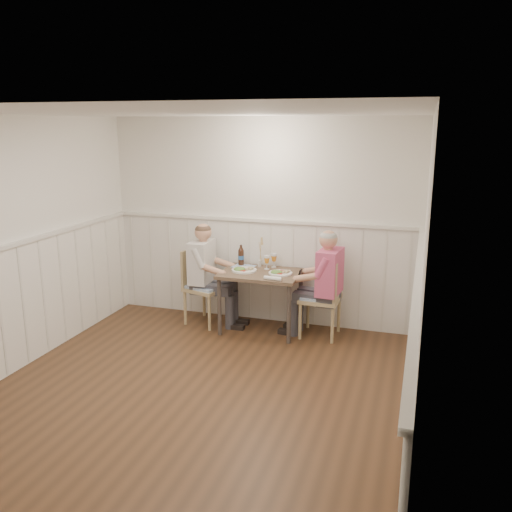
{
  "coord_description": "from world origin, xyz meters",
  "views": [
    {
      "loc": [
        1.98,
        -4.24,
        2.51
      ],
      "look_at": [
        0.13,
        1.64,
        1.0
      ],
      "focal_mm": 38.0,
      "sensor_mm": 36.0,
      "label": 1
    }
  ],
  "objects_px": {
    "diner_cream": "(205,282)",
    "dining_table": "(261,280)",
    "man_in_pink": "(326,293)",
    "grass_vase": "(260,253)",
    "beer_bottle": "(241,256)",
    "chair_right": "(325,295)",
    "chair_left": "(202,283)"
  },
  "relations": [
    {
      "from": "chair_right",
      "to": "diner_cream",
      "type": "bearing_deg",
      "value": -179.17
    },
    {
      "from": "chair_left",
      "to": "grass_vase",
      "type": "xyz_separation_m",
      "value": [
        0.71,
        0.2,
        0.41
      ]
    },
    {
      "from": "chair_left",
      "to": "chair_right",
      "type": "bearing_deg",
      "value": -0.06
    },
    {
      "from": "man_in_pink",
      "to": "grass_vase",
      "type": "relative_size",
      "value": 3.31
    },
    {
      "from": "grass_vase",
      "to": "man_in_pink",
      "type": "bearing_deg",
      "value": -14.8
    },
    {
      "from": "diner_cream",
      "to": "beer_bottle",
      "type": "xyz_separation_m",
      "value": [
        0.41,
        0.22,
        0.31
      ]
    },
    {
      "from": "diner_cream",
      "to": "dining_table",
      "type": "bearing_deg",
      "value": -1.87
    },
    {
      "from": "chair_left",
      "to": "man_in_pink",
      "type": "relative_size",
      "value": 0.72
    },
    {
      "from": "dining_table",
      "to": "chair_left",
      "type": "bearing_deg",
      "value": 176.51
    },
    {
      "from": "dining_table",
      "to": "man_in_pink",
      "type": "distance_m",
      "value": 0.81
    },
    {
      "from": "chair_left",
      "to": "man_in_pink",
      "type": "height_order",
      "value": "man_in_pink"
    },
    {
      "from": "dining_table",
      "to": "diner_cream",
      "type": "bearing_deg",
      "value": 178.13
    },
    {
      "from": "diner_cream",
      "to": "beer_bottle",
      "type": "bearing_deg",
      "value": 28.69
    },
    {
      "from": "dining_table",
      "to": "man_in_pink",
      "type": "xyz_separation_m",
      "value": [
        0.8,
        0.01,
        -0.09
      ]
    },
    {
      "from": "diner_cream",
      "to": "beer_bottle",
      "type": "height_order",
      "value": "diner_cream"
    },
    {
      "from": "diner_cream",
      "to": "beer_bottle",
      "type": "distance_m",
      "value": 0.56
    },
    {
      "from": "chair_right",
      "to": "grass_vase",
      "type": "distance_m",
      "value": 1.0
    },
    {
      "from": "man_in_pink",
      "to": "beer_bottle",
      "type": "height_order",
      "value": "man_in_pink"
    },
    {
      "from": "dining_table",
      "to": "chair_right",
      "type": "distance_m",
      "value": 0.8
    },
    {
      "from": "chair_left",
      "to": "diner_cream",
      "type": "height_order",
      "value": "diner_cream"
    },
    {
      "from": "dining_table",
      "to": "diner_cream",
      "type": "height_order",
      "value": "diner_cream"
    },
    {
      "from": "chair_right",
      "to": "beer_bottle",
      "type": "xyz_separation_m",
      "value": [
        -1.13,
        0.2,
        0.35
      ]
    },
    {
      "from": "dining_table",
      "to": "grass_vase",
      "type": "height_order",
      "value": "grass_vase"
    },
    {
      "from": "chair_right",
      "to": "grass_vase",
      "type": "relative_size",
      "value": 2.38
    },
    {
      "from": "diner_cream",
      "to": "grass_vase",
      "type": "bearing_deg",
      "value": 18.66
    },
    {
      "from": "man_in_pink",
      "to": "chair_right",
      "type": "bearing_deg",
      "value": 103.28
    },
    {
      "from": "diner_cream",
      "to": "grass_vase",
      "type": "distance_m",
      "value": 0.79
    },
    {
      "from": "beer_bottle",
      "to": "chair_left",
      "type": "bearing_deg",
      "value": -156.46
    },
    {
      "from": "dining_table",
      "to": "beer_bottle",
      "type": "relative_size",
      "value": 3.64
    },
    {
      "from": "beer_bottle",
      "to": "grass_vase",
      "type": "height_order",
      "value": "grass_vase"
    },
    {
      "from": "diner_cream",
      "to": "grass_vase",
      "type": "height_order",
      "value": "diner_cream"
    },
    {
      "from": "diner_cream",
      "to": "beer_bottle",
      "type": "relative_size",
      "value": 5.01
    }
  ]
}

